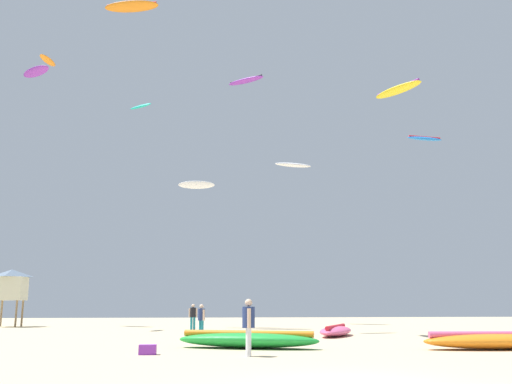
{
  "coord_description": "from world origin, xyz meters",
  "views": [
    {
      "loc": [
        -3.16,
        -11.6,
        1.61
      ],
      "look_at": [
        0.0,
        17.12,
        7.36
      ],
      "focal_mm": 39.68,
      "sensor_mm": 36.0,
      "label": 1
    }
  ],
  "objects_px": {
    "kite_aloft_1": "(398,90)",
    "kite_aloft_5": "(36,72)",
    "kite_grounded_far": "(496,341)",
    "kite_aloft_7": "(425,139)",
    "person_left": "(201,318)",
    "kite_grounded_mid": "(336,331)",
    "kite_aloft_3": "(132,6)",
    "kite_aloft_6": "(293,165)",
    "kite_grounded_near": "(248,340)",
    "kite_aloft_4": "(246,81)",
    "person_foreground": "(249,323)",
    "lifeguard_tower": "(11,284)",
    "kite_aloft_2": "(141,106)",
    "person_midground": "(193,315)",
    "kite_aloft_0": "(48,60)",
    "cooler_box": "(148,350)",
    "kite_aloft_9": "(196,185)"
  },
  "relations": [
    {
      "from": "kite_grounded_near",
      "to": "kite_grounded_mid",
      "type": "distance_m",
      "value": 9.3
    },
    {
      "from": "person_midground",
      "to": "cooler_box",
      "type": "xyz_separation_m",
      "value": [
        -1.46,
        -17.92,
        -0.79
      ]
    },
    {
      "from": "lifeguard_tower",
      "to": "kite_aloft_2",
      "type": "distance_m",
      "value": 16.42
    },
    {
      "from": "kite_grounded_far",
      "to": "kite_aloft_0",
      "type": "relative_size",
      "value": 2.57
    },
    {
      "from": "lifeguard_tower",
      "to": "kite_aloft_2",
      "type": "relative_size",
      "value": 1.98
    },
    {
      "from": "kite_aloft_3",
      "to": "kite_aloft_4",
      "type": "xyz_separation_m",
      "value": [
        9.68,
        7.71,
        -2.55
      ]
    },
    {
      "from": "person_midground",
      "to": "person_left",
      "type": "bearing_deg",
      "value": -175.79
    },
    {
      "from": "person_foreground",
      "to": "kite_aloft_9",
      "type": "bearing_deg",
      "value": 95.51
    },
    {
      "from": "kite_aloft_3",
      "to": "kite_aloft_6",
      "type": "height_order",
      "value": "kite_aloft_3"
    },
    {
      "from": "person_left",
      "to": "kite_grounded_mid",
      "type": "relative_size",
      "value": 0.33
    },
    {
      "from": "kite_aloft_2",
      "to": "kite_grounded_mid",
      "type": "bearing_deg",
      "value": -48.13
    },
    {
      "from": "lifeguard_tower",
      "to": "kite_aloft_6",
      "type": "height_order",
      "value": "kite_aloft_6"
    },
    {
      "from": "kite_aloft_2",
      "to": "person_left",
      "type": "bearing_deg",
      "value": -68.75
    },
    {
      "from": "kite_grounded_near",
      "to": "kite_aloft_7",
      "type": "height_order",
      "value": "kite_aloft_7"
    },
    {
      "from": "kite_grounded_near",
      "to": "kite_aloft_4",
      "type": "xyz_separation_m",
      "value": [
        2.37,
        27.34,
        21.57
      ]
    },
    {
      "from": "lifeguard_tower",
      "to": "kite_aloft_5",
      "type": "distance_m",
      "value": 17.76
    },
    {
      "from": "person_foreground",
      "to": "kite_aloft_0",
      "type": "xyz_separation_m",
      "value": [
        -12.41,
        20.59,
        17.6
      ]
    },
    {
      "from": "lifeguard_tower",
      "to": "kite_aloft_6",
      "type": "relative_size",
      "value": 1.68
    },
    {
      "from": "kite_grounded_near",
      "to": "cooler_box",
      "type": "bearing_deg",
      "value": -147.03
    },
    {
      "from": "kite_aloft_3",
      "to": "kite_aloft_7",
      "type": "xyz_separation_m",
      "value": [
        18.05,
        -11.79,
        -13.65
      ]
    },
    {
      "from": "kite_grounded_far",
      "to": "cooler_box",
      "type": "relative_size",
      "value": 9.69
    },
    {
      "from": "kite_aloft_4",
      "to": "kite_aloft_9",
      "type": "relative_size",
      "value": 1.3
    },
    {
      "from": "person_left",
      "to": "kite_aloft_5",
      "type": "bearing_deg",
      "value": 98.95
    },
    {
      "from": "kite_aloft_0",
      "to": "kite_aloft_2",
      "type": "height_order",
      "value": "kite_aloft_0"
    },
    {
      "from": "kite_grounded_near",
      "to": "kite_aloft_0",
      "type": "bearing_deg",
      "value": 126.13
    },
    {
      "from": "kite_aloft_1",
      "to": "kite_aloft_5",
      "type": "distance_m",
      "value": 29.68
    },
    {
      "from": "kite_aloft_3",
      "to": "person_foreground",
      "type": "bearing_deg",
      "value": -72.9
    },
    {
      "from": "person_midground",
      "to": "kite_aloft_7",
      "type": "height_order",
      "value": "kite_aloft_7"
    },
    {
      "from": "kite_grounded_near",
      "to": "kite_aloft_6",
      "type": "xyz_separation_m",
      "value": [
        3.92,
        11.8,
        9.73
      ]
    },
    {
      "from": "kite_grounded_near",
      "to": "kite_aloft_0",
      "type": "relative_size",
      "value": 2.64
    },
    {
      "from": "kite_aloft_2",
      "to": "kite_aloft_9",
      "type": "relative_size",
      "value": 0.75
    },
    {
      "from": "kite_aloft_6",
      "to": "kite_aloft_1",
      "type": "bearing_deg",
      "value": 4.71
    },
    {
      "from": "kite_grounded_near",
      "to": "kite_aloft_4",
      "type": "relative_size",
      "value": 1.55
    },
    {
      "from": "cooler_box",
      "to": "kite_aloft_4",
      "type": "bearing_deg",
      "value": 78.8
    },
    {
      "from": "person_foreground",
      "to": "kite_grounded_far",
      "type": "height_order",
      "value": "person_foreground"
    },
    {
      "from": "person_foreground",
      "to": "kite_aloft_7",
      "type": "xyz_separation_m",
      "value": [
        11.03,
        11.05,
        9.74
      ]
    },
    {
      "from": "lifeguard_tower",
      "to": "kite_aloft_2",
      "type": "height_order",
      "value": "kite_aloft_2"
    },
    {
      "from": "person_midground",
      "to": "kite_aloft_6",
      "type": "bearing_deg",
      "value": -122.08
    },
    {
      "from": "kite_grounded_near",
      "to": "kite_grounded_far",
      "type": "xyz_separation_m",
      "value": [
        8.89,
        -1.53,
        -0.0
      ]
    },
    {
      "from": "kite_aloft_0",
      "to": "kite_aloft_2",
      "type": "distance_m",
      "value": 7.39
    },
    {
      "from": "kite_aloft_2",
      "to": "kite_grounded_near",
      "type": "bearing_deg",
      "value": -72.82
    },
    {
      "from": "kite_grounded_near",
      "to": "kite_aloft_0",
      "type": "distance_m",
      "value": 28.27
    },
    {
      "from": "kite_grounded_far",
      "to": "kite_aloft_6",
      "type": "bearing_deg",
      "value": 110.45
    },
    {
      "from": "cooler_box",
      "to": "kite_aloft_9",
      "type": "bearing_deg",
      "value": 86.11
    },
    {
      "from": "kite_grounded_far",
      "to": "kite_aloft_7",
      "type": "relative_size",
      "value": 2.49
    },
    {
      "from": "cooler_box",
      "to": "kite_grounded_near",
      "type": "bearing_deg",
      "value": 32.97
    },
    {
      "from": "kite_grounded_far",
      "to": "kite_aloft_7",
      "type": "bearing_deg",
      "value": 78.82
    },
    {
      "from": "kite_aloft_3",
      "to": "kite_aloft_6",
      "type": "distance_m",
      "value": 19.86
    },
    {
      "from": "kite_grounded_mid",
      "to": "cooler_box",
      "type": "xyz_separation_m",
      "value": [
        -8.78,
        -9.92,
        -0.11
      ]
    },
    {
      "from": "kite_aloft_9",
      "to": "kite_aloft_7",
      "type": "bearing_deg",
      "value": -43.75
    }
  ]
}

